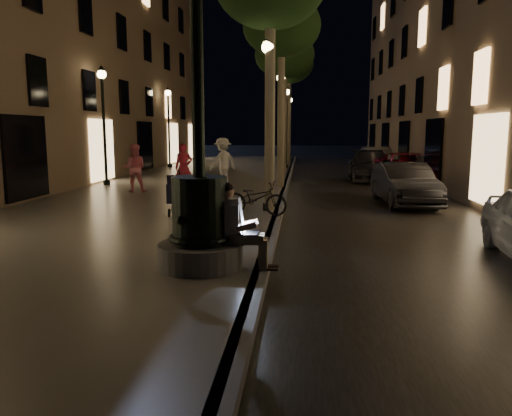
# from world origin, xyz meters

# --- Properties ---
(ground) EXTENTS (120.00, 120.00, 0.00)m
(ground) POSITION_xyz_m (0.00, 15.00, 0.00)
(ground) COLOR black
(ground) RESTS_ON ground
(cobble_lane) EXTENTS (6.00, 45.00, 0.02)m
(cobble_lane) POSITION_xyz_m (3.00, 15.00, 0.01)
(cobble_lane) COLOR black
(cobble_lane) RESTS_ON ground
(promenade) EXTENTS (8.00, 45.00, 0.20)m
(promenade) POSITION_xyz_m (-4.00, 15.00, 0.10)
(promenade) COLOR slate
(promenade) RESTS_ON ground
(curb_strip) EXTENTS (0.25, 45.00, 0.20)m
(curb_strip) POSITION_xyz_m (0.00, 15.00, 0.10)
(curb_strip) COLOR #59595B
(curb_strip) RESTS_ON ground
(building_left) EXTENTS (8.00, 36.00, 15.00)m
(building_left) POSITION_xyz_m (-12.00, 18.00, 7.50)
(building_left) COLOR #78644B
(building_left) RESTS_ON ground
(fountain_lamppost) EXTENTS (1.40, 1.40, 5.21)m
(fountain_lamppost) POSITION_xyz_m (-1.00, 2.00, 1.21)
(fountain_lamppost) COLOR #59595B
(fountain_lamppost) RESTS_ON promenade
(seated_man_laptop) EXTENTS (1.04, 0.35, 1.41)m
(seated_man_laptop) POSITION_xyz_m (-0.39, 2.00, 0.94)
(seated_man_laptop) COLOR tan
(seated_man_laptop) RESTS_ON promenade
(tree_second) EXTENTS (3.00, 3.00, 7.40)m
(tree_second) POSITION_xyz_m (-0.20, 14.00, 6.33)
(tree_second) COLOR #6B604C
(tree_second) RESTS_ON promenade
(tree_third) EXTENTS (3.00, 3.00, 7.20)m
(tree_third) POSITION_xyz_m (-0.30, 20.00, 6.14)
(tree_third) COLOR #6B604C
(tree_third) RESTS_ON promenade
(tree_far) EXTENTS (3.00, 3.00, 7.50)m
(tree_far) POSITION_xyz_m (-0.22, 26.00, 6.43)
(tree_far) COLOR #6B604C
(tree_far) RESTS_ON promenade
(lamp_curb_a) EXTENTS (0.36, 0.36, 4.81)m
(lamp_curb_a) POSITION_xyz_m (-0.30, 8.00, 3.24)
(lamp_curb_a) COLOR black
(lamp_curb_a) RESTS_ON promenade
(lamp_curb_b) EXTENTS (0.36, 0.36, 4.81)m
(lamp_curb_b) POSITION_xyz_m (-0.30, 16.00, 3.24)
(lamp_curb_b) COLOR black
(lamp_curb_b) RESTS_ON promenade
(lamp_curb_c) EXTENTS (0.36, 0.36, 4.81)m
(lamp_curb_c) POSITION_xyz_m (-0.30, 24.00, 3.24)
(lamp_curb_c) COLOR black
(lamp_curb_c) RESTS_ON promenade
(lamp_curb_d) EXTENTS (0.36, 0.36, 4.81)m
(lamp_curb_d) POSITION_xyz_m (-0.30, 32.00, 3.24)
(lamp_curb_d) COLOR black
(lamp_curb_d) RESTS_ON promenade
(lamp_left_b) EXTENTS (0.36, 0.36, 4.81)m
(lamp_left_b) POSITION_xyz_m (-7.40, 14.00, 3.24)
(lamp_left_b) COLOR black
(lamp_left_b) RESTS_ON promenade
(lamp_left_c) EXTENTS (0.36, 0.36, 4.81)m
(lamp_left_c) POSITION_xyz_m (-7.40, 24.00, 3.24)
(lamp_left_c) COLOR black
(lamp_left_c) RESTS_ON promenade
(stroller) EXTENTS (0.60, 1.20, 1.21)m
(stroller) POSITION_xyz_m (-2.61, 6.95, 0.81)
(stroller) COLOR black
(stroller) RESTS_ON promenade
(car_second) EXTENTS (1.69, 4.26, 1.38)m
(car_second) POSITION_xyz_m (4.00, 10.72, 0.69)
(car_second) COLOR black
(car_second) RESTS_ON ground
(car_third) EXTENTS (2.63, 5.36, 1.47)m
(car_third) POSITION_xyz_m (5.20, 16.36, 0.73)
(car_third) COLOR maroon
(car_third) RESTS_ON ground
(car_rear) EXTENTS (2.16, 5.04, 1.45)m
(car_rear) POSITION_xyz_m (4.00, 19.00, 0.72)
(car_rear) COLOR #313036
(car_rear) RESTS_ON ground
(car_fifth) EXTENTS (1.88, 4.39, 1.41)m
(car_fifth) POSITION_xyz_m (5.20, 25.06, 0.70)
(car_fifth) COLOR #9D9D98
(car_fifth) RESTS_ON ground
(pedestrian_red) EXTENTS (0.75, 0.61, 1.77)m
(pedestrian_red) POSITION_xyz_m (-3.63, 11.92, 1.08)
(pedestrian_red) COLOR #C2263D
(pedestrian_red) RESTS_ON promenade
(pedestrian_pink) EXTENTS (0.96, 0.81, 1.75)m
(pedestrian_pink) POSITION_xyz_m (-5.42, 11.75, 1.07)
(pedestrian_pink) COLOR pink
(pedestrian_pink) RESTS_ON promenade
(pedestrian_white) EXTENTS (1.39, 1.39, 1.93)m
(pedestrian_white) POSITION_xyz_m (-2.60, 14.47, 1.17)
(pedestrian_white) COLOR silver
(pedestrian_white) RESTS_ON promenade
(bicycle) EXTENTS (1.82, 0.98, 0.91)m
(bicycle) POSITION_xyz_m (-0.57, 7.17, 0.65)
(bicycle) COLOR black
(bicycle) RESTS_ON promenade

